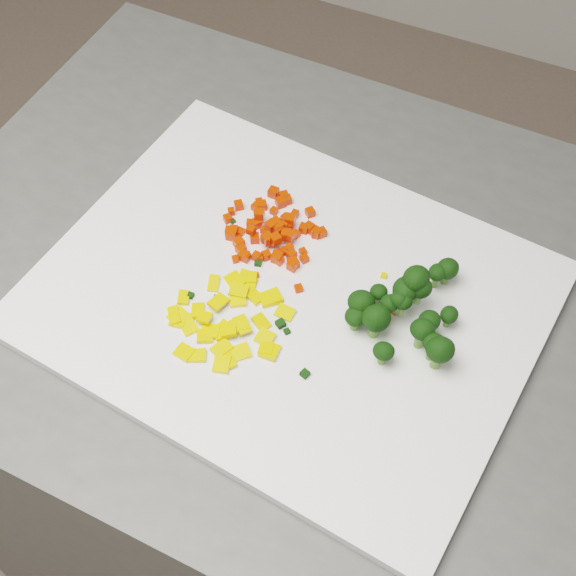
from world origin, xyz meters
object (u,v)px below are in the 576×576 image
at_px(cutting_board, 288,297).
at_px(carrot_pile, 273,224).
at_px(pepper_pile, 227,311).
at_px(broccoli_pile, 410,298).
at_px(counter_block, 314,457).

relative_size(cutting_board, carrot_pile, 4.50).
height_order(pepper_pile, broccoli_pile, broccoli_pile).
bearing_deg(counter_block, broccoli_pile, -7.16).
xyz_separation_m(pepper_pile, broccoli_pile, (0.16, 0.07, 0.02)).
xyz_separation_m(carrot_pile, broccoli_pile, (0.16, -0.04, 0.02)).
height_order(cutting_board, pepper_pile, pepper_pile).
relative_size(cutting_board, broccoli_pile, 3.75).
bearing_deg(pepper_pile, cutting_board, 48.65).
bearing_deg(carrot_pile, counter_block, -21.18).
bearing_deg(carrot_pile, broccoli_pile, -13.71).
bearing_deg(broccoli_pile, carrot_pile, 166.29).
bearing_deg(counter_block, carrot_pile, 158.82).
height_order(counter_block, broccoli_pile, broccoli_pile).
distance_m(cutting_board, broccoli_pile, 0.13).
bearing_deg(broccoli_pile, cutting_board, -167.92).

